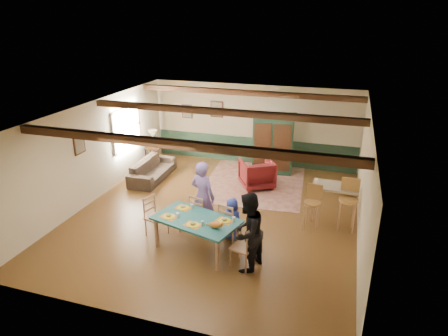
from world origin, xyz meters
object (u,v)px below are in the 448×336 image
(dining_table, at_px, (197,234))
(dining_chair_end_left, at_px, (156,217))
(armoire, at_px, (273,144))
(sofa, at_px, (153,169))
(armchair, at_px, (257,173))
(dining_chair_end_right, at_px, (243,246))
(dining_chair_far_left, at_px, (201,213))
(person_man, at_px, (203,196))
(bar_stool_left, at_px, (312,208))
(person_child, at_px, (232,219))
(dining_chair_far_right, at_px, (230,222))
(cat, at_px, (215,224))
(end_table, at_px, (154,156))
(table_lamp, at_px, (153,139))
(person_woman, at_px, (248,232))
(counter_table, at_px, (334,203))
(bar_stool_right, at_px, (348,206))

(dining_table, distance_m, dining_chair_end_left, 1.16)
(armoire, relative_size, sofa, 0.95)
(armchair, bearing_deg, dining_chair_end_right, 67.71)
(dining_table, distance_m, dining_chair_far_left, 0.84)
(dining_table, distance_m, person_man, 1.03)
(dining_chair_end_left, height_order, bar_stool_left, bar_stool_left)
(person_man, distance_m, person_child, 0.88)
(dining_table, height_order, person_child, person_child)
(dining_table, height_order, bar_stool_left, bar_stool_left)
(bar_stool_left, bearing_deg, dining_chair_far_right, -142.66)
(cat, height_order, end_table, cat)
(dining_chair_far_right, bearing_deg, table_lamp, -29.92)
(dining_chair_end_left, bearing_deg, cat, -93.37)
(person_woman, bearing_deg, person_man, -115.87)
(person_woman, bearing_deg, counter_table, 164.87)
(person_child, bearing_deg, armchair, -72.22)
(cat, bearing_deg, bar_stool_right, 55.05)
(armoire, bearing_deg, dining_chair_far_right, -98.05)
(dining_chair_far_left, bearing_deg, dining_chair_end_right, 155.08)
(armchair, height_order, bar_stool_right, bar_stool_right)
(dining_chair_far_right, height_order, counter_table, dining_chair_far_right)
(table_lamp, bearing_deg, person_man, -49.22)
(person_child, bearing_deg, dining_chair_far_left, 5.71)
(table_lamp, bearing_deg, dining_chair_far_left, -50.01)
(cat, bearing_deg, dining_chair_end_left, 176.63)
(armoire, bearing_deg, armchair, -106.19)
(dining_chair_far_left, distance_m, end_table, 4.84)
(dining_chair_end_right, relative_size, armchair, 1.02)
(person_child, distance_m, armchair, 3.06)
(dining_table, relative_size, dining_chair_far_right, 1.89)
(cat, xyz_separation_m, end_table, (-3.81, 4.75, -0.53))
(end_table, bearing_deg, dining_chair_end_right, -47.45)
(armoire, distance_m, table_lamp, 4.02)
(dining_table, height_order, bar_stool_right, bar_stool_right)
(person_man, bearing_deg, armoire, -86.46)
(dining_chair_far_right, relative_size, counter_table, 0.85)
(counter_table, bearing_deg, sofa, 168.99)
(sofa, relative_size, bar_stool_right, 1.63)
(dining_chair_far_right, relative_size, dining_chair_end_left, 1.00)
(dining_chair_end_left, bearing_deg, person_child, -62.70)
(person_child, bearing_deg, person_woman, 136.74)
(dining_table, relative_size, dining_chair_end_right, 1.89)
(dining_chair_far_left, height_order, dining_chair_far_right, same)
(dining_table, bearing_deg, person_child, 48.11)
(person_woman, bearing_deg, bar_stool_right, 155.31)
(dining_table, height_order, armoire, armoire)
(person_woman, bearing_deg, armoire, -158.97)
(dining_chair_far_left, height_order, person_woman, person_woman)
(dining_chair_far_left, relative_size, armoire, 0.49)
(dining_chair_end_left, relative_size, table_lamp, 1.64)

